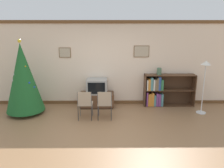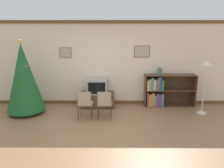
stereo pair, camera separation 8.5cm
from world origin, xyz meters
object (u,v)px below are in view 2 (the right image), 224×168
Objects in this scene: christmas_tree at (24,78)px; standing_lamp at (206,74)px; tv_console at (98,100)px; bookshelf at (161,91)px; television at (97,86)px; folding_chair_left at (85,103)px; folding_chair_right at (105,103)px; vase at (160,71)px.

standing_lamp is at bearing -0.24° from christmas_tree.
bookshelf is at bearing 2.75° from tv_console.
standing_lamp is at bearing -10.38° from television.
television is 3.22m from standing_lamp.
television is at bearing 75.40° from folding_chair_left.
standing_lamp is at bearing 7.65° from folding_chair_left.
christmas_tree is 5.20m from standing_lamp.
folding_chair_right reaches higher than tv_console.
folding_chair_left is at bearing -104.60° from television.
folding_chair_left is 0.52× the size of standing_lamp.
christmas_tree is 1.35× the size of bookshelf.
television is at bearing -177.18° from bookshelf.
bookshelf reaches higher than tv_console.
vase is at bearing 26.52° from folding_chair_left.
folding_chair_right is 0.51× the size of bookshelf.
vase reaches higher than folding_chair_right.
christmas_tree is at bearing -165.02° from tv_console.
tv_console is 0.45m from television.
christmas_tree is at bearing -165.08° from television.
tv_console is 3.33m from standing_lamp.
standing_lamp is (3.13, -0.57, 0.52)m from television.
folding_chair_right is 2.99m from standing_lamp.
standing_lamp reaches higher than folding_chair_right.
standing_lamp is (5.20, -0.02, 0.13)m from christmas_tree.
vase is (1.96, 0.08, 0.91)m from tv_console.
christmas_tree is 1.96m from folding_chair_left.
folding_chair_left is 3.51m from standing_lamp.
christmas_tree is at bearing 168.46° from folding_chair_right.
folding_chair_right is at bearing -11.54° from christmas_tree.
christmas_tree is 3.40× the size of television.
folding_chair_left is 1.00× the size of folding_chair_right.
vase is (1.70, 1.11, 0.67)m from folding_chair_right.
standing_lamp reaches higher than bookshelf.
bookshelf is 1.47m from standing_lamp.
folding_chair_left reaches higher than tv_console.
folding_chair_left is at bearing -14.84° from christmas_tree.
bookshelf is at bearing 32.51° from folding_chair_right.
tv_console is (2.07, 0.55, -0.85)m from christmas_tree.
christmas_tree reaches higher than tv_console.
bookshelf reaches higher than television.
folding_chair_left is 2.57m from bookshelf.
vase is at bearing 150.58° from standing_lamp.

